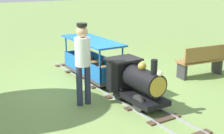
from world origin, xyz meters
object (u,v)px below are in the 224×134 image
park_bench (202,61)px  locomotive (134,80)px  passenger_car (92,63)px  conductor_person (83,58)px

park_bench → locomotive: bearing=11.7°
locomotive → park_bench: locomotive is taller
passenger_car → conductor_person: bearing=55.5°
passenger_car → conductor_person: (0.88, 1.29, 0.53)m
conductor_person → park_bench: bearing=-179.4°
conductor_person → park_bench: size_ratio=1.21×
locomotive → passenger_car: (0.00, -1.77, -0.06)m
conductor_person → park_bench: (-3.37, -0.03, -0.54)m
passenger_car → conductor_person: size_ratio=1.23×
locomotive → passenger_car: 1.77m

